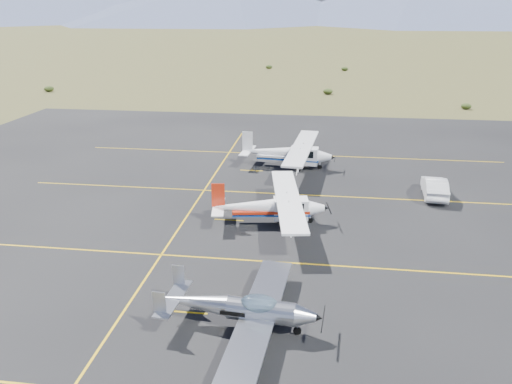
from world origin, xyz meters
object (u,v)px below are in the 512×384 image
(aircraft_low_wing, at_px, (243,308))
(aircraft_plain, at_px, (288,153))
(aircraft_cessna, at_px, (271,206))
(sedan, at_px, (435,187))

(aircraft_low_wing, relative_size, aircraft_plain, 0.80)
(aircraft_plain, bearing_deg, aircraft_low_wing, -85.68)
(aircraft_low_wing, bearing_deg, aircraft_plain, 93.74)
(aircraft_low_wing, relative_size, aircraft_cessna, 0.87)
(aircraft_cessna, relative_size, aircraft_plain, 0.92)
(aircraft_plain, bearing_deg, aircraft_cessna, -86.18)
(sedan, bearing_deg, aircraft_cessna, 33.95)
(aircraft_low_wing, relative_size, sedan, 2.14)
(aircraft_plain, bearing_deg, sedan, -22.11)
(aircraft_cessna, xyz_separation_m, aircraft_plain, (0.26, 12.59, 0.10))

